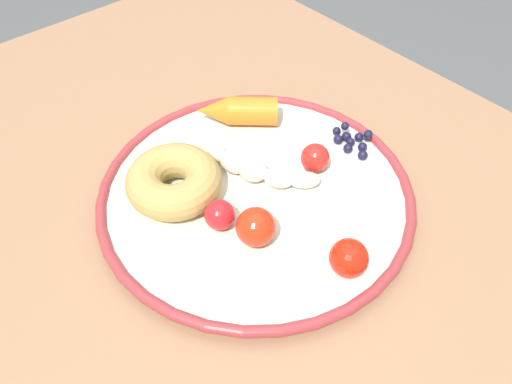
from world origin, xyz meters
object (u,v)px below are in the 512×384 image
Objects in this scene: carrot_orange at (237,111)px; tomato_extra at (315,158)px; tomato_mid at (349,258)px; tomato_far at (220,215)px; banana at (256,169)px; donut at (174,181)px; blueberry_pile at (353,140)px; dining_table at (242,252)px; plate at (256,194)px; tomato_near at (256,227)px.

tomato_extra is at bearing 6.25° from carrot_orange.
tomato_mid is 1.18× the size of tomato_far.
donut reaches higher than banana.
blueberry_pile is 0.19m from tomato_mid.
dining_table is 2.81× the size of plate.
tomato_near is at bearing -33.92° from carrot_orange.
blueberry_pile is at bearing 88.73° from tomato_extra.
tomato_near is (0.07, -0.06, 0.01)m from banana.
banana is at bearing -105.69° from blueberry_pile.
tomato_extra is at bearing 60.45° from banana.
tomato_mid is at bearing 2.78° from dining_table.
tomato_extra is (0.12, 0.01, -0.00)m from carrot_orange.
tomato_far is at bearing -59.44° from dining_table.
banana is 2.25× the size of blueberry_pile.
dining_table is 0.18m from carrot_orange.
tomato_near reaches higher than plate.
plate is at bearing 100.60° from tomato_far.
tomato_near is (0.16, -0.11, 0.00)m from carrot_orange.
carrot_orange reaches higher than plate.
tomato_mid is (0.15, -0.02, 0.01)m from banana.
banana is 3.60× the size of tomato_mid.
tomato_extra is (0.02, 0.08, 0.02)m from plate.
blueberry_pile is 1.50× the size of tomato_near.
tomato_far is (-0.04, -0.02, -0.00)m from tomato_near.
plate is 8.60× the size of tomato_near.
tomato_far is at bearing -91.77° from blueberry_pile.
banana is at bearing -119.55° from tomato_extra.
carrot_orange is at bearing 152.91° from banana.
carrot_orange reaches higher than tomato_far.
tomato_near is 0.12m from tomato_extra.
plate is at bearing -29.99° from carrot_orange.
tomato_near is at bearing 12.99° from donut.
banana is 0.10m from carrot_orange.
donut is 1.71× the size of blueberry_pile.
plate is 0.06m from tomato_far.
tomato_far is (0.01, -0.06, 0.02)m from plate.
tomato_near is at bearing -79.98° from blueberry_pile.
tomato_far reaches higher than dining_table.
carrot_orange is at bearing 146.08° from tomato_near.
dining_table is at bearing -38.54° from carrot_orange.
dining_table is 24.17× the size of tomato_near.
tomato_mid is (0.12, -0.14, 0.01)m from blueberry_pile.
blueberry_pile is (0.07, 0.21, -0.01)m from donut.
donut is 2.74× the size of tomato_mid.
donut is (-0.04, -0.09, 0.01)m from banana.
tomato_extra is (0.03, 0.08, 0.14)m from dining_table.
donut is at bearing -160.75° from tomato_mid.
tomato_extra is at bearing 78.23° from plate.
carrot_orange is 0.25m from tomato_mid.
carrot_orange is at bearing -173.75° from tomato_extra.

